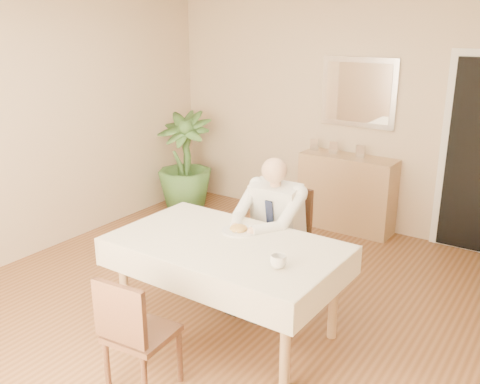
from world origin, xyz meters
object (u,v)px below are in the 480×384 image
Objects in this scene: dining_table at (226,252)px; coffee_mug at (278,262)px; potted_palm at (185,161)px; seated_man at (267,225)px; chair_near at (133,330)px; sideboard at (347,193)px; chair_far at (284,232)px.

dining_table is 15.52× the size of coffee_mug.
dining_table is at bearing -44.41° from potted_palm.
seated_man reaches higher than coffee_mug.
chair_near is at bearing -92.79° from seated_man.
sideboard reaches higher than coffee_mug.
chair_near is 1.53m from seated_man.
seated_man is 0.93m from coffee_mug.
potted_palm is at bearing 136.51° from dining_table.
chair_near is (-0.07, -1.80, -0.07)m from chair_far.
coffee_mug is (0.54, -1.04, 0.27)m from chair_far.
seated_man is 1.16× the size of sideboard.
seated_man is 2.55m from potted_palm.
chair_near is 0.67× the size of potted_palm.
dining_table is 2.11× the size of chair_near.
sideboard is at bearing 92.89° from seated_man.
potted_palm is (-2.02, 2.96, 0.15)m from chair_near.
dining_table is at bearing -87.05° from sideboard.
sideboard is (-0.63, 2.67, -0.37)m from coffee_mug.
seated_man is 11.17× the size of coffee_mug.
dining_table is 2.52m from sideboard.
coffee_mug is 3.44m from potted_palm.
chair_far is at bearing -29.13° from potted_palm.
coffee_mug is (0.54, -0.75, 0.11)m from seated_man.
chair_far is at bearing 90.00° from seated_man.
chair_far is at bearing -85.85° from sideboard.
seated_man is at bearing 90.92° from dining_table.
chair_far is at bearing 117.17° from coffee_mug.
sideboard reaches higher than chair_near.
chair_far is 0.75× the size of seated_man.
chair_far reaches higher than chair_near.
sideboard is at bearing 12.96° from potted_palm.
chair_near is 0.76× the size of sideboard.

